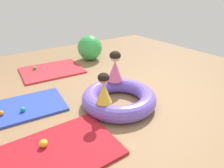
# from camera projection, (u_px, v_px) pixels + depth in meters

# --- Properties ---
(ground_plane) EXTENTS (8.00, 8.00, 0.00)m
(ground_plane) POSITION_uv_depth(u_px,v_px,m) (113.00, 105.00, 3.29)
(ground_plane) COLOR #93704C
(gym_mat_near_right) EXTENTS (1.43, 1.17, 0.04)m
(gym_mat_near_right) POSITION_uv_depth(u_px,v_px,m) (52.00, 70.00, 4.64)
(gym_mat_near_right) COLOR red
(gym_mat_near_right) RESTS_ON ground
(gym_mat_front) EXTENTS (1.42, 0.98, 0.04)m
(gym_mat_front) POSITION_uv_depth(u_px,v_px,m) (57.00, 153.00, 2.30)
(gym_mat_front) COLOR #B21923
(gym_mat_front) RESTS_ON ground
(gym_mat_far_left) EXTENTS (1.50, 0.98, 0.04)m
(gym_mat_far_left) POSITION_uv_depth(u_px,v_px,m) (18.00, 109.00, 3.15)
(gym_mat_far_left) COLOR #2D47B7
(gym_mat_far_left) RESTS_ON ground
(inflatable_cushion) EXTENTS (1.22, 1.22, 0.26)m
(inflatable_cushion) POSITION_uv_depth(u_px,v_px,m) (119.00, 98.00, 3.24)
(inflatable_cushion) COLOR #7056D1
(inflatable_cushion) RESTS_ON ground
(child_in_pink) EXTENTS (0.38, 0.38, 0.54)m
(child_in_pink) POSITION_uv_depth(u_px,v_px,m) (115.00, 67.00, 3.44)
(child_in_pink) COLOR #E5608E
(child_in_pink) RESTS_ON inflatable_cushion
(child_in_yellow) EXTENTS (0.33, 0.33, 0.46)m
(child_in_yellow) POSITION_uv_depth(u_px,v_px,m) (104.00, 89.00, 2.77)
(child_in_yellow) COLOR yellow
(child_in_yellow) RESTS_ON inflatable_cushion
(play_ball_green) EXTENTS (0.08, 0.08, 0.08)m
(play_ball_green) POSITION_uv_depth(u_px,v_px,m) (34.00, 68.00, 4.61)
(play_ball_green) COLOR green
(play_ball_green) RESTS_ON gym_mat_near_right
(play_ball_teal) EXTENTS (0.08, 0.08, 0.08)m
(play_ball_teal) POSITION_uv_depth(u_px,v_px,m) (23.00, 109.00, 3.03)
(play_ball_teal) COLOR teal
(play_ball_teal) RESTS_ON gym_mat_far_left
(play_ball_orange) EXTENTS (0.07, 0.07, 0.07)m
(play_ball_orange) POSITION_uv_depth(u_px,v_px,m) (1.00, 113.00, 2.95)
(play_ball_orange) COLOR orange
(play_ball_orange) RESTS_ON gym_mat_far_left
(play_ball_yellow) EXTENTS (0.10, 0.10, 0.10)m
(play_ball_yellow) POSITION_uv_depth(u_px,v_px,m) (44.00, 143.00, 2.35)
(play_ball_yellow) COLOR yellow
(play_ball_yellow) RESTS_ON gym_mat_front
(exercise_ball_large) EXTENTS (0.65, 0.65, 0.65)m
(exercise_ball_large) POSITION_uv_depth(u_px,v_px,m) (90.00, 48.00, 5.27)
(exercise_ball_large) COLOR green
(exercise_ball_large) RESTS_ON ground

